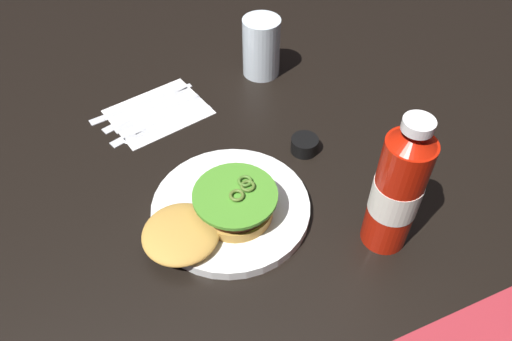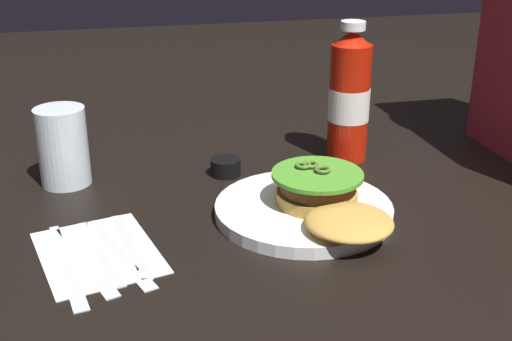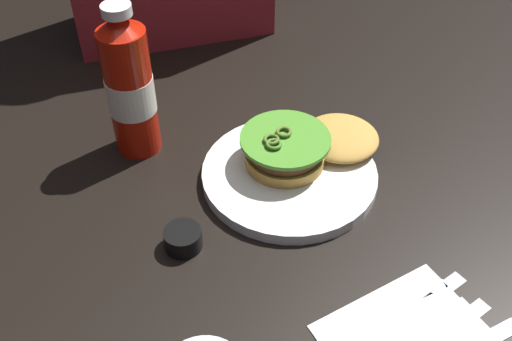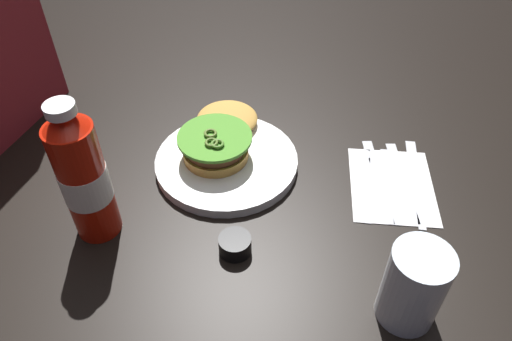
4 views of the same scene
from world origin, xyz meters
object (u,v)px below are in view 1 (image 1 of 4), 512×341
Objects in this scene: ketchup_bottle at (397,190)px; steak_knife at (142,111)px; burger_sandwich at (216,214)px; water_glass at (261,47)px; dinner_plate at (231,208)px; fork_utensil at (150,114)px; spoon_utensil at (155,127)px; table_knife at (136,104)px; butter_knife at (152,122)px; condiment_cup at (304,145)px; napkin at (158,112)px.

ketchup_bottle is 0.52m from steak_knife.
water_glass reaches higher than burger_sandwich.
fork_utensil is (0.06, -0.28, -0.00)m from dinner_plate.
water_glass reaches higher than spoon_utensil.
ketchup_bottle reaches higher than fork_utensil.
dinner_plate is 1.38× the size of fork_utensil.
table_knife is (0.27, -0.46, -0.10)m from ketchup_bottle.
burger_sandwich is 0.28m from butter_knife.
table_knife is 1.13× the size of steak_knife.
steak_knife is (0.04, -0.32, -0.03)m from burger_sandwich.
steak_knife and fork_utensil have the same top height.
dinner_plate reaches higher than table_knife.
condiment_cup is at bearing 145.07° from spoon_utensil.
burger_sandwich is 0.32m from steak_knife.
water_glass reaches higher than dinner_plate.
condiment_cup is at bearing -153.30° from burger_sandwich.
condiment_cup is (0.02, -0.22, -0.09)m from ketchup_bottle.
fork_utensil is at bearing 12.81° from napkin.
dinner_plate is 0.39m from water_glass.
steak_knife and butter_knife have the same top height.
ketchup_bottle reaches higher than table_knife.
napkin is at bearing -60.87° from ketchup_bottle.
water_glass is at bearing -161.01° from spoon_utensil.
table_knife is at bearing -78.34° from spoon_utensil.
water_glass reaches higher than steak_knife.
table_knife and butter_knife have the same top height.
burger_sandwich is at bearing 96.51° from steak_knife.
burger_sandwich is 1.18× the size of fork_utensil.
dinner_plate is 1.07× the size of ketchup_bottle.
dinner_plate reaches higher than fork_utensil.
napkin is 0.98× the size of fork_utensil.
water_glass is 0.68× the size of fork_utensil.
dinner_plate is 1.16× the size of table_knife.
table_knife is at bearing -82.75° from burger_sandwich.
spoon_utensil is (-0.02, 0.08, 0.00)m from table_knife.
napkin is at bearing 157.10° from steak_knife.
water_glass reaches higher than butter_knife.
fork_utensil is 0.02m from butter_knife.
napkin is at bearing 10.27° from water_glass.
burger_sandwich reaches higher than spoon_utensil.
condiment_cup is at bearing -155.39° from dinner_plate.
spoon_utensil is at bearing 18.99° from water_glass.
napkin is 0.94× the size of steak_knife.
condiment_cup is at bearing 142.52° from butter_knife.
ketchup_bottle reaches higher than dinner_plate.
ketchup_bottle is 1.29× the size of fork_utensil.
ketchup_bottle is 1.27× the size of spoon_utensil.
napkin is at bearing -88.53° from burger_sandwich.
water_glass is 0.64× the size of steak_knife.
water_glass is 0.62× the size of butter_knife.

